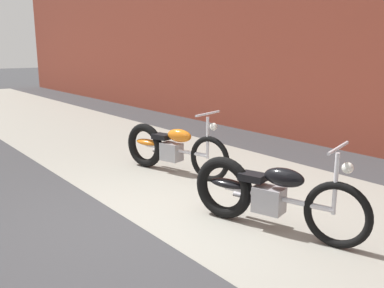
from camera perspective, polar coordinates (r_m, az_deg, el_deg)
The scene contains 4 objects.
ground_plane at distance 4.80m, azimuth -7.10°, elevation -11.02°, with size 80.00×80.00×0.00m, color #38383A.
sidewalk_slab at distance 5.82m, azimuth 7.92°, elevation -6.66°, with size 36.00×3.50×0.01m, color gray.
motorcycle_orange at distance 6.68m, azimuth -3.30°, elevation -0.47°, with size 1.96×0.77×1.03m.
motorcycle_black at distance 4.66m, azimuth 9.53°, elevation -6.58°, with size 1.95×0.80×1.03m.
Camera 1 is at (3.79, -2.22, 1.93)m, focal length 39.43 mm.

